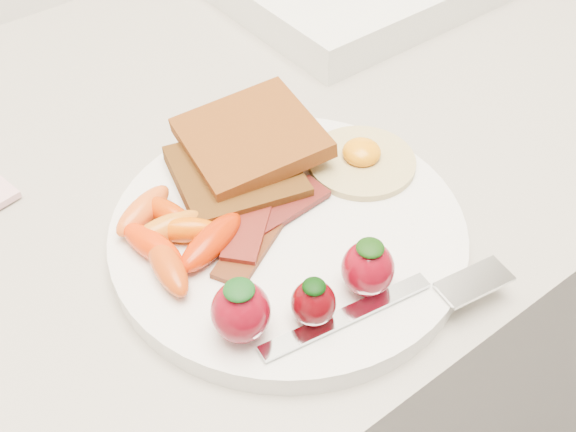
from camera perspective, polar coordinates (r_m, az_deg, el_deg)
counter at (r=1.00m, az=-4.64°, el=-14.52°), size 2.00×0.60×0.90m
plate at (r=0.55m, az=-0.00°, el=-1.40°), size 0.27×0.27×0.02m
toast_lower at (r=0.58m, az=-4.13°, el=3.35°), size 0.12×0.12×0.01m
toast_upper at (r=0.59m, az=-2.97°, el=6.23°), size 0.12×0.12×0.02m
fried_egg at (r=0.59m, az=5.83°, el=4.49°), size 0.09×0.09×0.02m
bacon_strips at (r=0.54m, az=-2.17°, el=-0.31°), size 0.12×0.10×0.01m
baby_carrots at (r=0.53m, az=-9.19°, el=-1.47°), size 0.09×0.11×0.02m
strawberries at (r=0.47m, az=1.16°, el=-6.12°), size 0.13×0.06×0.05m
fork at (r=0.50m, az=9.32°, el=-6.56°), size 0.18×0.06×0.00m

